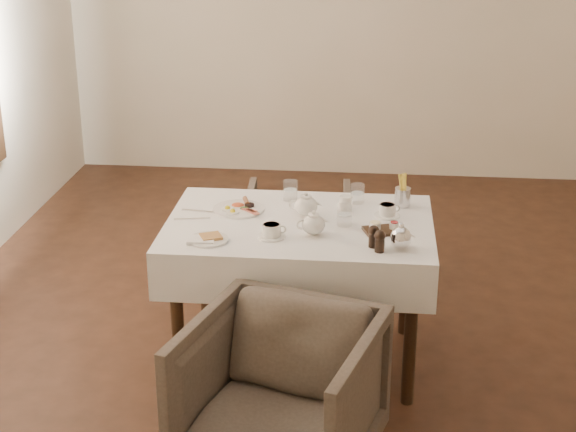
{
  "coord_description": "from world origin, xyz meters",
  "views": [
    {
      "loc": [
        0.19,
        -4.45,
        2.33
      ],
      "look_at": [
        -0.19,
        -0.62,
        0.82
      ],
      "focal_mm": 55.0,
      "sensor_mm": 36.0,
      "label": 1
    }
  ],
  "objects_px": {
    "armchair_far": "(298,237)",
    "breakfast_plate": "(239,208)",
    "armchair_near": "(280,398)",
    "teapot_centre": "(306,204)",
    "table": "(299,244)"
  },
  "relations": [
    {
      "from": "armchair_far",
      "to": "breakfast_plate",
      "type": "relative_size",
      "value": 2.49
    },
    {
      "from": "armchair_near",
      "to": "armchair_far",
      "type": "height_order",
      "value": "armchair_near"
    },
    {
      "from": "teapot_centre",
      "to": "armchair_near",
      "type": "bearing_deg",
      "value": -91.48
    },
    {
      "from": "armchair_far",
      "to": "teapot_centre",
      "type": "height_order",
      "value": "teapot_centre"
    },
    {
      "from": "armchair_far",
      "to": "teapot_centre",
      "type": "distance_m",
      "value": 1.0
    },
    {
      "from": "armchair_near",
      "to": "armchair_far",
      "type": "bearing_deg",
      "value": 109.26
    },
    {
      "from": "armchair_near",
      "to": "breakfast_plate",
      "type": "relative_size",
      "value": 2.91
    },
    {
      "from": "armchair_far",
      "to": "breakfast_plate",
      "type": "xyz_separation_m",
      "value": [
        -0.23,
        -0.79,
        0.47
      ]
    },
    {
      "from": "table",
      "to": "teapot_centre",
      "type": "distance_m",
      "value": 0.2
    },
    {
      "from": "table",
      "to": "armchair_near",
      "type": "height_order",
      "value": "table"
    },
    {
      "from": "armchair_near",
      "to": "table",
      "type": "bearing_deg",
      "value": 106.48
    },
    {
      "from": "breakfast_plate",
      "to": "teapot_centre",
      "type": "bearing_deg",
      "value": -0.17
    },
    {
      "from": "breakfast_plate",
      "to": "teapot_centre",
      "type": "xyz_separation_m",
      "value": [
        0.34,
        -0.05,
        0.05
      ]
    },
    {
      "from": "breakfast_plate",
      "to": "teapot_centre",
      "type": "distance_m",
      "value": 0.35
    },
    {
      "from": "teapot_centre",
      "to": "armchair_far",
      "type": "bearing_deg",
      "value": 97.56
    }
  ]
}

